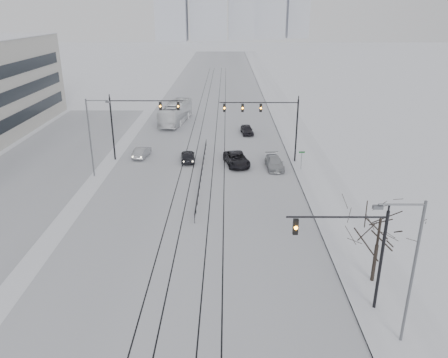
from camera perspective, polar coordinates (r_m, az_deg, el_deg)
road at (r=79.40m, az=-1.76°, el=8.14°), size 22.00×260.00×0.02m
sidewalk_east at (r=80.05m, az=8.05°, el=8.10°), size 5.00×260.00×0.16m
curb at (r=79.76m, az=6.28°, el=8.12°), size 0.10×260.00×0.12m
parking_strip at (r=59.84m, az=-22.16°, el=2.11°), size 14.00×60.00×0.03m
tram_rails at (r=60.11m, az=-2.41°, el=3.80°), size 5.30×180.00×0.01m
traffic_mast_near at (r=28.05m, az=16.91°, el=-8.53°), size 6.10×0.37×7.00m
traffic_mast_ne at (r=53.95m, az=6.02°, el=7.98°), size 9.60×0.37×8.00m
traffic_mast_nw at (r=55.88m, az=-11.54°, el=7.94°), size 9.10×0.37×8.00m
street_light_east at (r=25.95m, az=22.98°, el=-10.32°), size 2.73×0.25×9.00m
street_light_west at (r=51.25m, az=-16.85°, el=5.83°), size 2.73×0.25×9.00m
bare_tree at (r=31.33m, az=19.68°, el=-5.76°), size 4.40×4.40×6.10m
median_fence at (r=50.50m, az=-2.93°, el=0.93°), size 0.06×24.00×1.00m
street_sign at (r=52.71m, az=10.10°, el=2.75°), size 0.70×0.06×2.40m
sedan_sb_inner at (r=55.56m, az=-4.73°, el=3.02°), size 2.11×4.40×1.45m
sedan_sb_outer at (r=57.97m, az=-10.68°, el=3.46°), size 1.98×4.31×1.37m
sedan_nb_front at (r=54.03m, az=1.66°, el=2.60°), size 3.61×5.92×1.53m
sedan_nb_right at (r=53.28m, az=6.60°, el=2.11°), size 2.22×4.91×1.40m
sedan_nb_far at (r=67.92m, az=3.02°, el=6.44°), size 2.14×4.29×1.40m
box_truck at (r=75.02m, az=-6.32°, el=8.57°), size 4.65×12.55×3.42m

